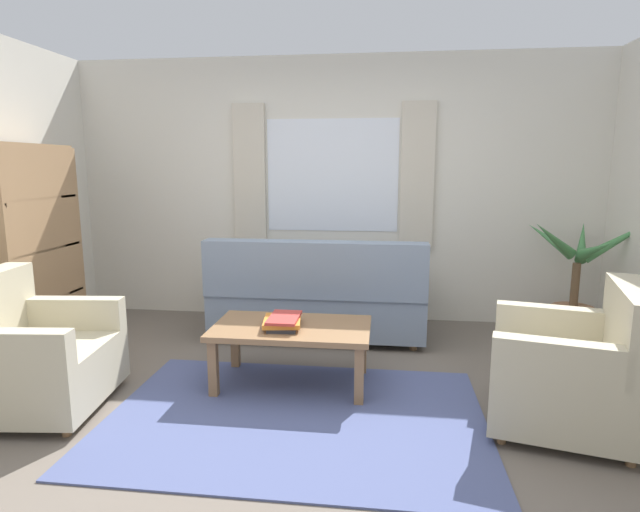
% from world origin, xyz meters
% --- Properties ---
extents(ground_plane, '(6.24, 6.24, 0.00)m').
position_xyz_m(ground_plane, '(0.00, 0.00, 0.00)').
color(ground_plane, '#6B6056').
extents(wall_back, '(5.32, 0.12, 2.60)m').
position_xyz_m(wall_back, '(0.00, 2.26, 1.30)').
color(wall_back, silver).
rests_on(wall_back, ground_plane).
extents(window_with_curtains, '(1.98, 0.07, 1.40)m').
position_xyz_m(window_with_curtains, '(0.00, 2.18, 1.45)').
color(window_with_curtains, white).
extents(area_rug, '(2.33, 1.63, 0.01)m').
position_xyz_m(area_rug, '(0.00, 0.00, 0.01)').
color(area_rug, '#4C5684').
rests_on(area_rug, ground_plane).
extents(couch, '(1.90, 0.82, 0.92)m').
position_xyz_m(couch, '(-0.06, 1.54, 0.37)').
color(couch, gray).
rests_on(couch, ground_plane).
extents(armchair_left, '(0.90, 0.92, 0.88)m').
position_xyz_m(armchair_left, '(-1.70, -0.07, 0.35)').
color(armchair_left, '#BCB293').
rests_on(armchair_left, ground_plane).
extents(armchair_right, '(0.99, 1.01, 0.88)m').
position_xyz_m(armchair_right, '(1.66, 0.10, 0.35)').
color(armchair_right, '#BCB293').
rests_on(armchair_right, ground_plane).
extents(coffee_table, '(1.10, 0.64, 0.44)m').
position_xyz_m(coffee_table, '(-0.11, 0.49, 0.38)').
color(coffee_table, olive).
rests_on(coffee_table, ground_plane).
extents(book_stack_on_table, '(0.29, 0.34, 0.08)m').
position_xyz_m(book_stack_on_table, '(-0.16, 0.45, 0.48)').
color(book_stack_on_table, '#2D2D33').
rests_on(book_stack_on_table, coffee_table).
extents(potted_plant, '(1.17, 0.88, 1.16)m').
position_xyz_m(potted_plant, '(2.22, 1.75, 0.46)').
color(potted_plant, '#9E6B4C').
rests_on(potted_plant, ground_plane).
extents(bookshelf, '(0.30, 0.94, 1.72)m').
position_xyz_m(bookshelf, '(-2.34, 0.99, 0.80)').
color(bookshelf, '#A87F56').
rests_on(bookshelf, ground_plane).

